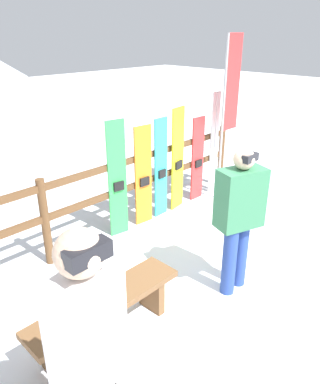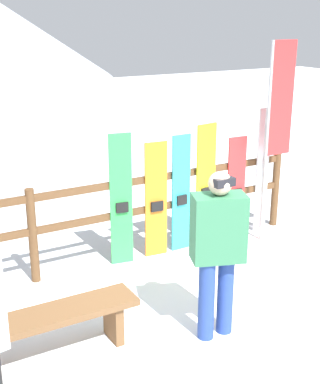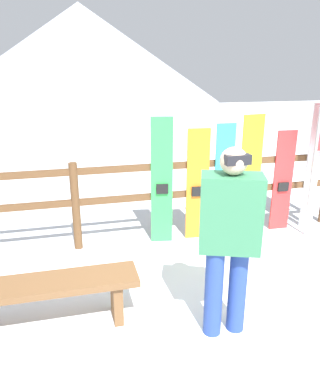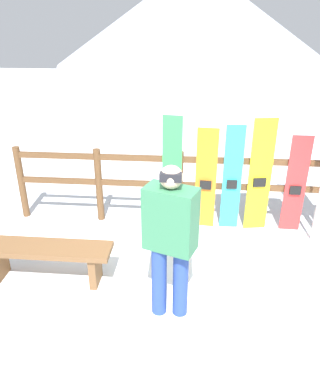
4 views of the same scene
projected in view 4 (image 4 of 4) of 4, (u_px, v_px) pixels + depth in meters
The scene contains 10 objects.
ground_plane at pixel (170, 312), 3.79m from camera, with size 40.00×40.00×0.00m, color white.
mountain_backdrop at pixel (195, 14), 24.10m from camera, with size 18.00×18.00×6.00m.
fence at pixel (179, 182), 5.20m from camera, with size 4.69×0.10×1.08m.
bench at pixel (45, 254), 4.13m from camera, with size 1.48×0.36×0.45m.
person_plaid_green at pixel (170, 235), 3.42m from camera, with size 0.52×0.40×1.58m.
snowboard_green at pixel (172, 173), 5.09m from camera, with size 0.27×0.09×1.58m.
snowboard_orange at pixel (206, 180), 5.09m from camera, with size 0.29×0.07×1.43m.
snowboard_cyan at pixel (232, 179), 5.05m from camera, with size 0.25×0.06×1.48m.
snowboard_yellow at pixel (260, 177), 5.00m from camera, with size 0.31×0.10×1.58m.
snowboard_red at pixel (296, 185), 5.01m from camera, with size 0.27×0.06×1.36m.
Camera 4 is at (0.16, -2.93, 2.69)m, focal length 35.00 mm.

